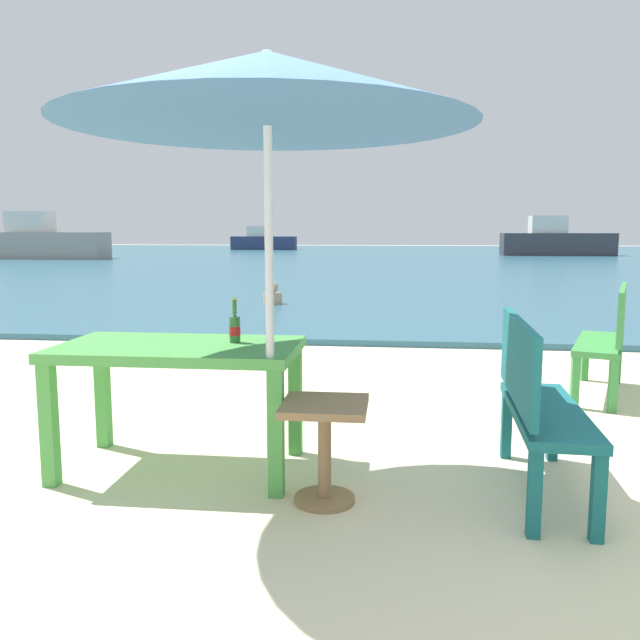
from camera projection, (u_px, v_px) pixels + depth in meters
The scene contains 12 objects.
ground_plane at pixel (367, 532), 3.12m from camera, with size 120.00×120.00×0.00m, color beige.
sea_water at pixel (394, 258), 32.65m from camera, with size 120.00×50.00×0.08m, color #2D6075.
picnic_table_green at pixel (179, 362), 3.87m from camera, with size 1.40×0.80×0.76m.
beer_bottle_amber at pixel (235, 327), 3.89m from camera, with size 0.07×0.07×0.26m.
patio_umbrella at pixel (267, 89), 3.26m from camera, with size 2.10×2.10×2.30m.
side_table_wood at pixel (325, 437), 3.42m from camera, with size 0.44×0.44×0.54m.
bench_teal_center at pixel (534, 396), 3.52m from camera, with size 0.41×1.22×0.95m.
bench_green_left at pixel (609, 334), 5.62m from camera, with size 0.73×1.25×0.95m.
swimmer_person at pixel (273, 295), 12.04m from camera, with size 0.34×0.34×0.41m.
boat_barge at pixel (556, 241), 34.96m from camera, with size 5.77×1.57×2.10m.
boat_tanker at pixel (41, 242), 31.01m from camera, with size 6.08×1.66×2.21m.
boat_ferry at pixel (263, 241), 45.32m from camera, with size 4.43×1.21×1.61m.
Camera 1 is at (0.12, -2.97, 1.42)m, focal length 36.91 mm.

